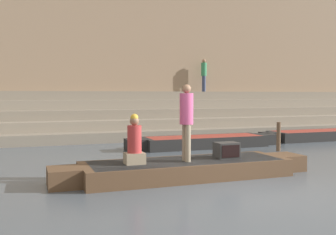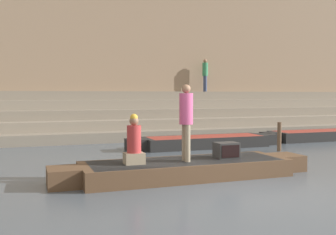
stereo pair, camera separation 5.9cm
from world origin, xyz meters
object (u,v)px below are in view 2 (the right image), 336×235
at_px(person_standing, 186,117).
at_px(person_rowing, 134,143).
at_px(tv_set, 226,150).
at_px(moored_boat_distant, 317,135).
at_px(rowboat_main, 186,168).
at_px(moored_boat_shore, 205,141).
at_px(mooring_post, 279,137).
at_px(person_on_steps, 205,73).

relative_size(person_standing, person_rowing, 1.59).
height_order(tv_set, moored_boat_distant, tv_set).
relative_size(rowboat_main, moored_boat_shore, 1.05).
height_order(person_rowing, mooring_post, person_rowing).
bearing_deg(tv_set, moored_boat_distant, 37.54).
height_order(person_standing, moored_boat_shore, person_standing).
height_order(rowboat_main, moored_boat_shore, moored_boat_shore).
bearing_deg(tv_set, person_rowing, -177.52).
distance_m(person_rowing, mooring_post, 6.34).
distance_m(person_rowing, moored_boat_shore, 5.92).
bearing_deg(tv_set, person_on_steps, 69.14).
bearing_deg(person_rowing, person_on_steps, 46.26).
height_order(tv_set, moored_boat_shore, tv_set).
relative_size(tv_set, moored_boat_distant, 0.10).
bearing_deg(moored_boat_distant, rowboat_main, -154.33).
bearing_deg(moored_boat_distant, person_on_steps, 109.14).
bearing_deg(person_rowing, rowboat_main, -9.89).
xyz_separation_m(moored_boat_distant, person_on_steps, (-2.57, 5.33, 2.78)).
bearing_deg(moored_boat_distant, person_rowing, -157.74).
height_order(rowboat_main, moored_boat_distant, moored_boat_distant).
height_order(person_standing, tv_set, person_standing).
height_order(moored_boat_distant, mooring_post, mooring_post).
height_order(person_standing, mooring_post, person_standing).
distance_m(person_standing, mooring_post, 5.41).
xyz_separation_m(tv_set, person_on_steps, (4.25, 10.27, 2.42)).
bearing_deg(tv_set, person_standing, -173.44).
bearing_deg(mooring_post, person_rowing, -153.60).
distance_m(rowboat_main, mooring_post, 5.26).
xyz_separation_m(moored_boat_shore, mooring_post, (1.88, -1.70, 0.27)).
bearing_deg(mooring_post, moored_boat_distant, 32.61).
relative_size(rowboat_main, tv_set, 11.37).
bearing_deg(person_on_steps, person_standing, 113.60).
height_order(person_standing, person_rowing, person_standing).
xyz_separation_m(rowboat_main, moored_boat_shore, (2.58, 4.48, 0.00)).
xyz_separation_m(rowboat_main, moored_boat_distant, (7.83, 4.94, 0.00)).
bearing_deg(tv_set, rowboat_main, -178.53).
height_order(mooring_post, person_on_steps, person_on_steps).
xyz_separation_m(person_standing, person_on_steps, (5.30, 10.36, 1.62)).
bearing_deg(person_standing, mooring_post, 36.73).
height_order(person_rowing, moored_boat_shore, person_rowing).
bearing_deg(person_standing, rowboat_main, 72.42).
relative_size(rowboat_main, person_standing, 3.52).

